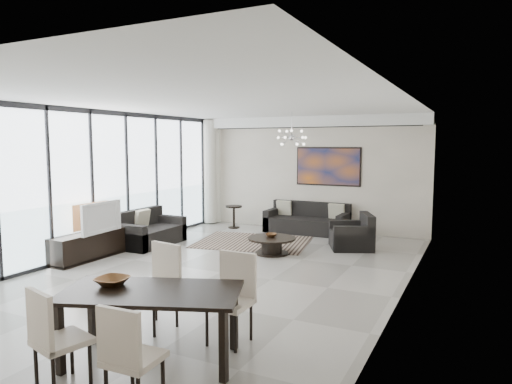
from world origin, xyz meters
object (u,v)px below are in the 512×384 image
Objects in this scene: television at (97,217)px; coffee_table at (272,245)px; tv_console at (89,246)px; dining_table at (151,299)px; sofa_main at (307,222)px.

coffee_table is at bearing -60.25° from television.
dining_table reaches higher than tv_console.
television reaches higher than tv_console.
coffee_table is 0.58× the size of tv_console.
sofa_main is at bearing 97.32° from dining_table.
coffee_table is 4.80m from dining_table.
dining_table is at bearing -80.47° from coffee_table.
dining_table is (0.79, -4.71, 0.47)m from coffee_table.
tv_console is (-2.87, -4.37, 0.01)m from sofa_main.
coffee_table is 0.48× the size of dining_table.
television is at bearing -146.94° from coffee_table.
sofa_main is at bearing -35.52° from television.
sofa_main is 5.23m from tv_console.
television is 0.52× the size of dining_table.
coffee_table is 0.93× the size of television.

